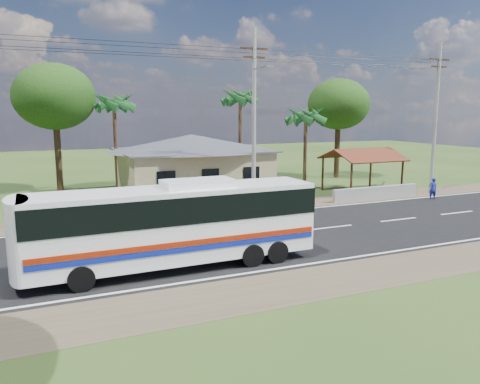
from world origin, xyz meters
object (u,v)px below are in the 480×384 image
(waiting_shed, at_px, (362,156))
(motorcycle, at_px, (378,187))
(coach_bus, at_px, (176,219))
(person, at_px, (433,189))

(waiting_shed, distance_m, motorcycle, 2.60)
(waiting_shed, height_order, motorcycle, waiting_shed)
(coach_bus, bearing_deg, motorcycle, 29.24)
(coach_bus, relative_size, person, 7.26)
(waiting_shed, height_order, coach_bus, coach_bus)
(waiting_shed, relative_size, coach_bus, 0.47)
(coach_bus, height_order, person, coach_bus)
(waiting_shed, bearing_deg, person, -60.79)
(waiting_shed, bearing_deg, coach_bus, -147.10)
(coach_bus, distance_m, motorcycle, 21.60)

